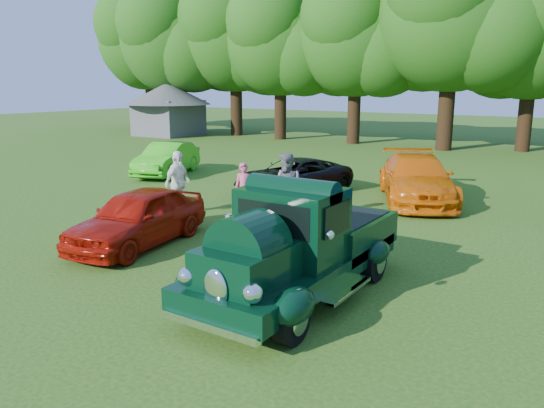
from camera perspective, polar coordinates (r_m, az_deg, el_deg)
The scene contains 11 objects.
ground at distance 11.30m, azimuth -4.64°, elevation -7.01°, with size 120.00×120.00×0.00m, color #234810.
hero_pickup at distance 9.74m, azimuth 2.89°, elevation -4.76°, with size 2.43×5.22×2.04m.
red_convertible at distance 13.13m, azimuth -14.23°, elevation -1.39°, with size 1.63×4.06×1.38m, color #981106.
back_car_lime at distance 23.14m, azimuth -11.25°, elevation 4.78°, with size 1.44×4.14×1.37m, color green.
back_car_black at distance 18.76m, azimuth 2.32°, elevation 2.98°, with size 2.06×4.46×1.24m, color black.
back_car_orange at distance 18.17m, azimuth 15.28°, elevation 2.66°, with size 2.13×5.24×1.52m, color #D75F07.
spectator_pink at distance 15.60m, azimuth -3.01°, elevation 1.58°, with size 0.57×0.38×1.57m, color #C04F6C.
spectator_grey at distance 14.85m, azimuth 1.64°, elevation 1.75°, with size 0.95×0.74×1.95m, color slate.
spectator_white at distance 15.97m, azimuth -10.10°, elevation 2.25°, with size 1.11×0.46×1.90m, color white.
gazebo at distance 40.99m, azimuth -11.12°, elevation 10.61°, with size 6.40×6.40×3.90m.
tree_line at distance 33.16m, azimuth 23.06°, elevation 17.59°, with size 64.28×10.54×12.08m.
Camera 1 is at (6.57, -8.35, 3.83)m, focal length 35.00 mm.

